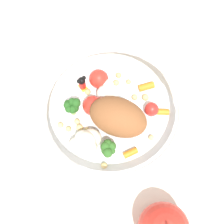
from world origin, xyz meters
TOP-DOWN VIEW (x-y plane):
  - ground_plane at (0.00, 0.00)m, footprint 2.40×2.40m
  - food_container at (-0.03, -0.00)m, footprint 0.23×0.23m
  - folded_napkin at (-0.10, 0.25)m, footprint 0.13×0.15m

SIDE VIEW (x-z plane):
  - ground_plane at x=0.00m, z-range 0.00..0.00m
  - folded_napkin at x=-0.10m, z-range 0.00..0.01m
  - food_container at x=-0.03m, z-range -0.01..0.07m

